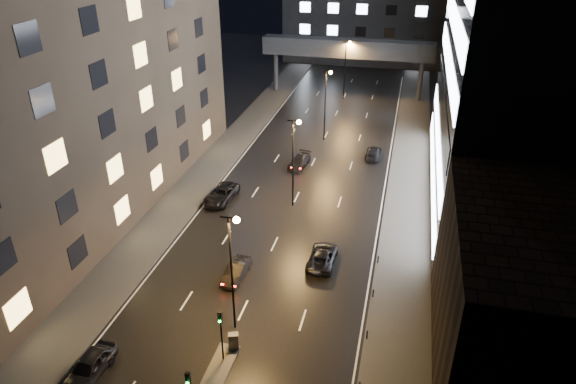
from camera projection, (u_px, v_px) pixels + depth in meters
name	position (u px, v px, depth m)	size (l,w,h in m)	color
ground	(313.00, 162.00, 67.78)	(160.00, 160.00, 0.00)	black
sidewalk_left	(211.00, 168.00, 66.04)	(5.00, 110.00, 0.15)	#383533
sidewalk_right	(409.00, 189.00, 60.86)	(5.00, 110.00, 0.15)	#383533
building_left	(57.00, 17.00, 49.32)	(15.00, 48.00, 40.00)	#2D2319
building_right_low	(520.00, 298.00, 34.21)	(10.00, 18.00, 12.00)	black
building_far	(366.00, 2.00, 111.70)	(34.00, 14.00, 25.00)	#333335
skybridge	(347.00, 49.00, 89.62)	(30.00, 3.00, 10.00)	#333335
traffic_signal_near	(221.00, 328.00, 35.78)	(0.28, 0.34, 4.40)	black
bollard_row	(363.00, 360.00, 36.70)	(0.12, 25.12, 0.90)	black
streetlight_near	(233.00, 259.00, 37.23)	(1.45, 0.50, 10.15)	black
streetlight_mid_a	(295.00, 152.00, 54.40)	(1.45, 0.50, 10.15)	black
streetlight_mid_b	(327.00, 97.00, 71.56)	(1.45, 0.50, 10.15)	black
streetlight_far	(346.00, 62.00, 88.73)	(1.45, 0.50, 10.15)	black
car_away_a	(90.00, 366.00, 35.71)	(1.89, 4.71, 1.60)	black
car_away_b	(236.00, 271.00, 45.56)	(1.49, 4.29, 1.41)	black
car_away_c	(221.00, 194.00, 58.13)	(2.59, 5.61, 1.56)	black
car_away_d	(299.00, 161.00, 66.24)	(1.95, 4.80, 1.39)	black
car_toward_a	(323.00, 256.00, 47.52)	(2.37, 5.15, 1.43)	black
car_toward_b	(373.00, 152.00, 68.86)	(1.90, 4.67, 1.35)	black
utility_cabinet	(234.00, 341.00, 37.80)	(0.73, 0.48, 1.37)	#464648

